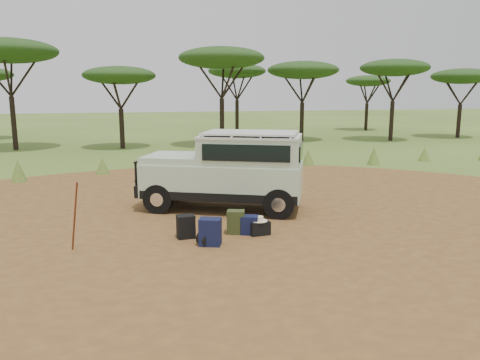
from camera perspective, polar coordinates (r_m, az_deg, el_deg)
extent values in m
plane|color=#4D6A25|center=(11.23, -1.57, -6.41)|extent=(140.00, 140.00, 0.00)
cylinder|color=brown|center=(11.23, -1.57, -6.39)|extent=(23.00, 23.00, 0.01)
cone|color=#4D6A25|center=(19.27, -25.43, 1.05)|extent=(0.60, 0.60, 0.85)
cone|color=#4D6A25|center=(19.86, -16.42, 1.69)|extent=(0.60, 0.60, 0.70)
cone|color=#4D6A25|center=(19.61, -7.66, 2.22)|extent=(0.60, 0.60, 0.90)
cone|color=#4D6A25|center=(19.84, 1.12, 2.26)|extent=(0.60, 0.60, 0.80)
cone|color=#4D6A25|center=(21.51, 8.29, 2.74)|extent=(0.60, 0.60, 0.75)
cone|color=#4D6A25|center=(22.35, 16.00, 2.86)|extent=(0.60, 0.60, 0.85)
cone|color=#4D6A25|center=(24.36, 21.57, 2.96)|extent=(0.60, 0.60, 0.70)
cylinder|color=black|center=(29.99, -25.86, 6.22)|extent=(0.28, 0.28, 3.06)
ellipsoid|color=#1C3D16|center=(30.03, -26.50, 13.93)|extent=(5.50, 5.50, 1.38)
cylinder|color=black|center=(28.72, -14.20, 6.09)|extent=(0.28, 0.28, 2.34)
ellipsoid|color=#1C3D16|center=(28.66, -14.49, 12.26)|extent=(4.20, 4.20, 1.05)
cylinder|color=black|center=(29.03, -2.21, 7.02)|extent=(0.28, 0.28, 2.93)
ellipsoid|color=#1C3D16|center=(29.05, -2.27, 14.66)|extent=(5.20, 5.20, 1.30)
cylinder|color=black|center=(32.51, 7.54, 7.05)|extent=(0.28, 0.28, 2.61)
ellipsoid|color=#1C3D16|center=(32.48, 7.69, 13.14)|extent=(4.80, 4.80, 1.20)
cylinder|color=black|center=(33.99, 17.98, 6.86)|extent=(0.28, 0.28, 2.70)
ellipsoid|color=#1C3D16|center=(33.97, 18.33, 12.87)|extent=(4.60, 4.60, 1.15)
cylinder|color=black|center=(38.06, 25.12, 6.52)|extent=(0.28, 0.28, 2.43)
ellipsoid|color=#1C3D16|center=(38.02, 25.50, 11.35)|extent=(4.40, 4.40, 1.10)
cylinder|color=black|center=(37.22, -0.36, 7.65)|extent=(0.28, 0.28, 2.70)
ellipsoid|color=#1C3D16|center=(37.21, -0.37, 13.15)|extent=(4.50, 4.50, 1.12)
cylinder|color=black|center=(42.80, 15.14, 7.44)|extent=(0.28, 0.28, 2.34)
ellipsoid|color=#1C3D16|center=(42.76, 15.34, 11.58)|extent=(3.80, 3.80, 0.95)
cube|color=#B6CEB0|center=(13.25, -2.05, 0.13)|extent=(4.75, 3.52, 0.93)
cube|color=black|center=(13.32, -2.04, -1.34)|extent=(4.68, 3.51, 0.23)
cube|color=#B6CEB0|center=(12.98, 1.32, 3.62)|extent=(3.21, 2.74, 0.73)
cube|color=silver|center=(12.94, 1.33, 5.36)|extent=(3.22, 2.77, 0.06)
cube|color=silver|center=(12.93, 1.33, 5.79)|extent=(2.98, 2.58, 0.05)
cube|color=#B6CEB0|center=(13.52, -7.83, 2.66)|extent=(2.19, 2.23, 0.20)
cube|color=black|center=(13.25, -4.44, 3.89)|extent=(0.78, 1.41, 0.51)
cube|color=black|center=(12.11, 0.68, 3.29)|extent=(2.11, 1.03, 0.44)
cube|color=black|center=(13.85, 1.89, 4.21)|extent=(2.11, 1.03, 0.44)
cube|color=black|center=(12.84, 7.44, 3.46)|extent=(0.66, 1.33, 0.40)
cube|color=black|center=(13.95, -11.15, -0.74)|extent=(0.88, 1.66, 0.33)
cylinder|color=black|center=(13.86, -11.71, 2.45)|extent=(0.60, 1.17, 0.07)
cylinder|color=black|center=(13.95, -11.63, 0.34)|extent=(0.60, 1.17, 0.07)
cylinder|color=silver|center=(13.65, -12.18, 1.47)|extent=(0.15, 0.22, 0.21)
cylinder|color=silver|center=(14.15, -11.35, 1.82)|extent=(0.15, 0.22, 0.21)
cube|color=silver|center=(13.96, -11.46, -0.26)|extent=(0.21, 0.39, 0.12)
cylinder|color=black|center=(14.07, -3.25, 3.85)|extent=(0.10, 0.10, 0.81)
cylinder|color=black|center=(13.06, -9.92, -2.26)|extent=(0.86, 0.60, 0.82)
cylinder|color=black|center=(14.51, -7.81, -0.91)|extent=(0.86, 0.60, 0.82)
cylinder|color=black|center=(12.34, 4.75, -2.90)|extent=(0.86, 0.60, 0.82)
cylinder|color=black|center=(13.87, 5.38, -1.40)|extent=(0.86, 0.60, 0.82)
cylinder|color=maroon|center=(10.20, -19.51, -4.28)|extent=(0.27, 0.51, 1.54)
cube|color=black|center=(10.80, -6.62, -5.69)|extent=(0.41, 0.31, 0.54)
cube|color=#13163D|center=(10.24, -3.65, -6.35)|extent=(0.55, 0.48, 0.61)
cube|color=#3B4A22|center=(11.05, -0.52, -5.16)|extent=(0.48, 0.41, 0.56)
cube|color=#13163D|center=(11.03, 1.18, -5.51)|extent=(0.48, 0.43, 0.45)
cube|color=black|center=(11.02, 2.34, -5.85)|extent=(0.50, 0.37, 0.33)
cylinder|color=black|center=(10.30, -4.30, -7.18)|extent=(0.39, 0.39, 0.29)
cylinder|color=beige|center=(10.97, 2.35, -4.98)|extent=(0.39, 0.39, 0.02)
cylinder|color=beige|center=(10.96, 2.35, -4.69)|extent=(0.20, 0.20, 0.10)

